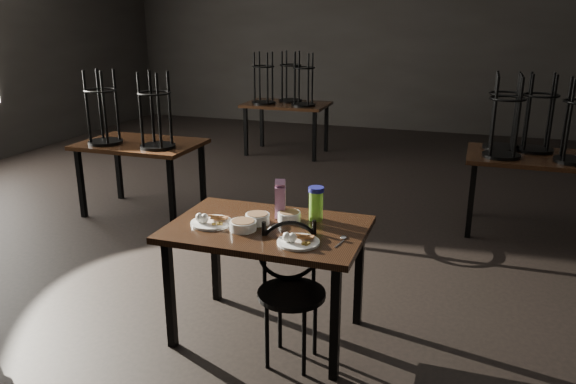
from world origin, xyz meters
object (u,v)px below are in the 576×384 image
(main_table, at_px, (267,238))
(bentwood_chair, at_px, (291,281))
(water_bottle, at_px, (316,203))
(juice_carton, at_px, (280,200))

(main_table, xyz_separation_m, bentwood_chair, (0.21, -0.18, -0.17))
(main_table, height_order, water_bottle, water_bottle)
(water_bottle, xyz_separation_m, bentwood_chair, (-0.04, -0.38, -0.36))
(juice_carton, bearing_deg, bentwood_chair, -61.97)
(juice_carton, relative_size, water_bottle, 1.19)
(juice_carton, bearing_deg, main_table, -98.63)
(water_bottle, bearing_deg, main_table, -140.51)
(main_table, xyz_separation_m, juice_carton, (0.03, 0.17, 0.20))
(juice_carton, height_order, bentwood_chair, juice_carton)
(bentwood_chair, bearing_deg, main_table, 116.61)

